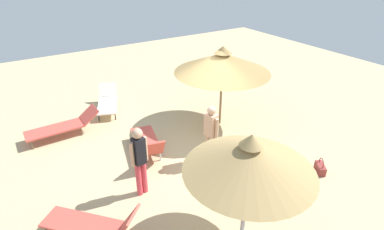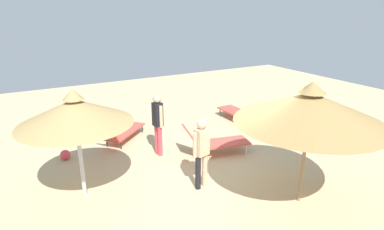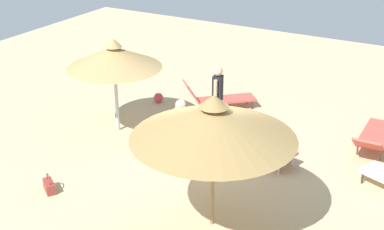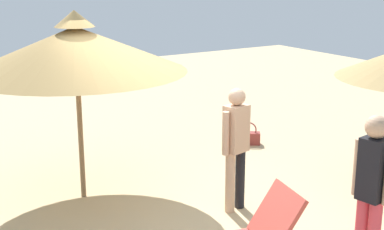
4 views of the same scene
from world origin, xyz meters
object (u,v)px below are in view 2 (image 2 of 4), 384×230
object	(u,v)px
lounge_chair_edge	(242,113)
person_standing_near_left	(202,149)
lounge_chair_far_left	(214,141)
beach_ball	(65,155)
lounge_chair_front	(300,123)
person_standing_near_right	(158,121)
parasol_umbrella_back	(310,107)
lounge_chair_far_right	(121,132)
parasol_umbrella_center	(75,112)

from	to	relation	value
lounge_chair_edge	person_standing_near_left	size ratio (longest dim) A/B	1.31
lounge_chair_far_left	person_standing_near_left	xyz separation A→B (m)	(1.30, -1.18, 0.55)
lounge_chair_far_left	beach_ball	world-z (taller)	lounge_chair_far_left
lounge_chair_front	beach_ball	bearing A→B (deg)	-103.46
person_standing_near_right	parasol_umbrella_back	bearing A→B (deg)	25.84
parasol_umbrella_back	person_standing_near_left	size ratio (longest dim) A/B	1.78
parasol_umbrella_back	lounge_chair_edge	size ratio (longest dim) A/B	1.36
lounge_chair_far_right	parasol_umbrella_back	bearing A→B (deg)	26.33
parasol_umbrella_back	lounge_chair_edge	distance (m)	5.25
lounge_chair_front	beach_ball	world-z (taller)	lounge_chair_front
person_standing_near_left	beach_ball	size ratio (longest dim) A/B	6.06
person_standing_near_right	lounge_chair_far_left	bearing A→B (deg)	60.26
parasol_umbrella_back	lounge_chair_edge	bearing A→B (deg)	156.73
parasol_umbrella_center	lounge_chair_edge	bearing A→B (deg)	109.45
parasol_umbrella_back	person_standing_near_left	world-z (taller)	parasol_umbrella_back
lounge_chair_front	person_standing_near_left	bearing A→B (deg)	-73.96
beach_ball	lounge_chair_far_left	bearing A→B (deg)	65.28
lounge_chair_edge	person_standing_near_right	xyz separation A→B (m)	(0.97, -3.68, 0.65)
parasol_umbrella_center	lounge_chair_far_left	size ratio (longest dim) A/B	1.24
parasol_umbrella_center	lounge_chair_far_right	distance (m)	3.33
lounge_chair_edge	parasol_umbrella_back	bearing A→B (deg)	-23.27
lounge_chair_front	person_standing_near_left	xyz separation A→B (m)	(1.31, -4.56, 0.62)
lounge_chair_front	parasol_umbrella_center	bearing A→B (deg)	-86.98
parasol_umbrella_center	lounge_chair_far_left	bearing A→B (deg)	95.69
lounge_chair_edge	beach_ball	world-z (taller)	lounge_chair_edge
lounge_chair_far_left	lounge_chair_far_right	xyz separation A→B (m)	(-2.09, -2.03, -0.06)
parasol_umbrella_center	lounge_chair_edge	distance (m)	6.51
person_standing_near_right	person_standing_near_left	world-z (taller)	person_standing_near_right
parasol_umbrella_center	lounge_chair_front	size ratio (longest dim) A/B	1.25
lounge_chair_edge	lounge_chair_front	size ratio (longest dim) A/B	1.13
parasol_umbrella_back	lounge_chair_front	distance (m)	4.48
lounge_chair_far_left	person_standing_near_right	bearing A→B (deg)	-119.74
lounge_chair_far_right	person_standing_near_right	size ratio (longest dim) A/B	1.05
parasol_umbrella_center	person_standing_near_left	distance (m)	2.80
person_standing_near_right	beach_ball	bearing A→B (deg)	-111.67
lounge_chair_edge	lounge_chair_front	world-z (taller)	lounge_chair_front
lounge_chair_edge	lounge_chair_front	bearing A→B (deg)	31.20
parasol_umbrella_center	lounge_chair_far_right	bearing A→B (deg)	147.17
lounge_chair_far_left	person_standing_near_left	world-z (taller)	person_standing_near_left
lounge_chair_edge	lounge_chair_front	distance (m)	2.03
person_standing_near_left	beach_ball	bearing A→B (deg)	-139.89
lounge_chair_far_left	beach_ball	xyz separation A→B (m)	(-1.71, -3.71, -0.27)
parasol_umbrella_center	person_standing_near_right	distance (m)	2.71
parasol_umbrella_back	lounge_chair_far_right	size ratio (longest dim) A/B	1.60
parasol_umbrella_back	parasol_umbrella_center	world-z (taller)	parasol_umbrella_back
lounge_chair_far_right	lounge_chair_front	bearing A→B (deg)	69.05
lounge_chair_far_right	person_standing_near_left	xyz separation A→B (m)	(3.39, 0.86, 0.61)
lounge_chair_far_left	beach_ball	distance (m)	4.10
lounge_chair_far_right	lounge_chair_edge	size ratio (longest dim) A/B	0.85
parasol_umbrella_back	parasol_umbrella_center	xyz separation A→B (m)	(-2.44, -4.00, -0.15)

